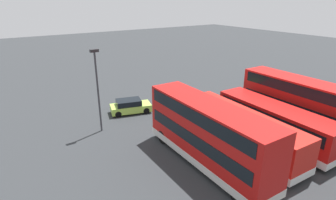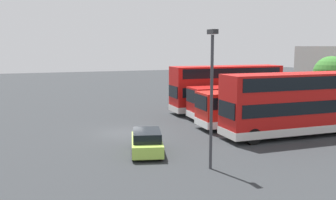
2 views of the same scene
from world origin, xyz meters
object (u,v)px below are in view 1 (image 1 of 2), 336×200
(bus_double_decker_near_end, at_px, (301,103))
(lamp_post_tall, at_px, (97,85))
(bus_single_deck_second, at_px, (274,121))
(bus_single_deck_third, at_px, (241,129))
(car_hatchback_silver, at_px, (130,106))
(bus_double_decker_fourth, at_px, (208,132))

(bus_double_decker_near_end, relative_size, lamp_post_tall, 1.54)
(bus_single_deck_second, bearing_deg, lamp_post_tall, -39.34)
(bus_single_deck_third, bearing_deg, bus_single_deck_second, 171.06)
(bus_single_deck_third, xyz_separation_m, car_hatchback_silver, (4.07, -11.13, -0.92))
(bus_single_deck_second, xyz_separation_m, car_hatchback_silver, (7.45, -11.66, -0.92))
(lamp_post_tall, bearing_deg, bus_double_decker_near_end, 147.94)
(bus_single_deck_third, bearing_deg, lamp_post_tall, -47.68)
(bus_single_deck_third, height_order, car_hatchback_silver, bus_single_deck_third)
(bus_single_deck_second, distance_m, bus_double_decker_fourth, 7.05)
(bus_single_deck_second, bearing_deg, bus_single_deck_third, -8.94)
(bus_double_decker_near_end, distance_m, lamp_post_tall, 17.78)
(bus_single_deck_third, distance_m, lamp_post_tall, 12.25)
(bus_double_decker_fourth, relative_size, car_hatchback_silver, 2.54)
(bus_single_deck_third, relative_size, lamp_post_tall, 1.52)
(bus_double_decker_near_end, xyz_separation_m, car_hatchback_silver, (11.01, -11.68, -1.75))
(car_hatchback_silver, distance_m, lamp_post_tall, 5.84)
(lamp_post_tall, bearing_deg, bus_double_decker_fourth, 116.15)
(car_hatchback_silver, bearing_deg, bus_single_deck_third, 110.09)
(bus_double_decker_fourth, height_order, lamp_post_tall, lamp_post_tall)
(bus_single_deck_third, bearing_deg, bus_double_decker_fourth, 3.17)
(bus_single_deck_third, relative_size, car_hatchback_silver, 2.52)
(bus_single_deck_second, bearing_deg, bus_double_decker_fourth, -2.72)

